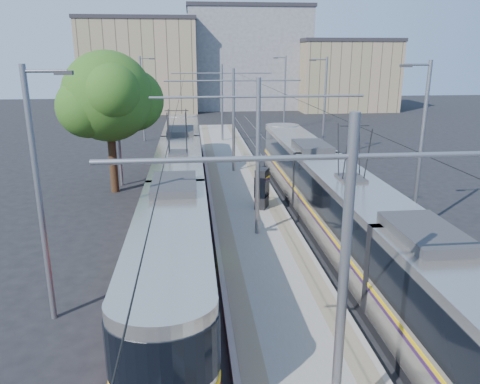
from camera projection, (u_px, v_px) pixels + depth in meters
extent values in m
plane|color=black|center=(293.00, 340.00, 14.07)|extent=(160.00, 160.00, 0.00)
cube|color=gray|center=(238.00, 184.00, 30.23)|extent=(4.00, 50.00, 0.30)
cube|color=gray|center=(216.00, 182.00, 30.05)|extent=(0.70, 50.00, 0.01)
cube|color=gray|center=(260.00, 181.00, 30.33)|extent=(0.70, 50.00, 0.01)
cube|color=gray|center=(171.00, 188.00, 29.85)|extent=(0.07, 70.00, 0.03)
cube|color=gray|center=(193.00, 187.00, 29.99)|extent=(0.07, 70.00, 0.03)
cube|color=gray|center=(282.00, 185.00, 30.56)|extent=(0.07, 70.00, 0.03)
cube|color=gray|center=(303.00, 184.00, 30.70)|extent=(0.07, 70.00, 0.03)
cube|color=black|center=(180.00, 210.00, 24.99)|extent=(2.30, 31.72, 0.40)
cube|color=#BCB5AC|center=(179.00, 181.00, 24.52)|extent=(2.40, 30.12, 2.90)
cube|color=black|center=(179.00, 171.00, 24.38)|extent=(2.43, 30.12, 1.30)
cube|color=#FFB40D|center=(180.00, 188.00, 24.63)|extent=(2.43, 30.12, 0.12)
cube|color=#A60923|center=(180.00, 197.00, 24.78)|extent=(2.42, 30.12, 1.10)
cube|color=#2D2D30|center=(178.00, 151.00, 24.06)|extent=(1.68, 3.00, 0.30)
cube|color=black|center=(346.00, 249.00, 20.12)|extent=(2.30, 31.58, 0.40)
cube|color=#B8B2A9|center=(349.00, 212.00, 19.65)|extent=(2.40, 29.98, 2.90)
cube|color=black|center=(349.00, 201.00, 19.51)|extent=(2.43, 29.98, 1.30)
cube|color=#E8B70C|center=(348.00, 221.00, 19.77)|extent=(2.43, 29.98, 0.12)
cube|color=#2F1344|center=(348.00, 225.00, 19.81)|extent=(2.43, 29.98, 0.10)
cube|color=#2D2D30|center=(351.00, 176.00, 19.19)|extent=(1.68, 3.00, 0.30)
cylinder|color=slate|center=(343.00, 291.00, 9.17)|extent=(0.20, 0.20, 7.00)
cylinder|color=slate|center=(352.00, 157.00, 8.40)|extent=(9.20, 0.10, 0.10)
cylinder|color=slate|center=(258.00, 159.00, 20.61)|extent=(0.20, 0.20, 7.00)
cylinder|color=slate|center=(259.00, 97.00, 19.84)|extent=(9.20, 0.10, 0.10)
cylinder|color=slate|center=(234.00, 121.00, 32.05)|extent=(0.20, 0.20, 7.00)
cylinder|color=slate|center=(233.00, 81.00, 31.28)|extent=(9.20, 0.10, 0.10)
cylinder|color=slate|center=(222.00, 103.00, 43.49)|extent=(0.20, 0.20, 7.00)
cylinder|color=slate|center=(222.00, 73.00, 42.72)|extent=(9.20, 0.10, 0.10)
cylinder|color=black|center=(179.00, 100.00, 28.34)|extent=(0.02, 70.00, 0.02)
cylinder|color=black|center=(295.00, 99.00, 29.04)|extent=(0.02, 70.00, 0.02)
cylinder|color=slate|center=(40.00, 201.00, 14.10)|extent=(0.18, 0.18, 8.00)
cube|color=#2D2D30|center=(64.00, 73.00, 13.13)|extent=(0.50, 0.22, 0.12)
cylinder|color=slate|center=(118.00, 124.00, 29.35)|extent=(0.18, 0.18, 8.00)
cube|color=#2D2D30|center=(131.00, 62.00, 28.38)|extent=(0.50, 0.22, 0.12)
cylinder|color=slate|center=(142.00, 100.00, 44.60)|extent=(0.18, 0.18, 8.00)
cube|color=#2D2D30|center=(152.00, 59.00, 43.64)|extent=(0.50, 0.22, 0.12)
cylinder|color=slate|center=(421.00, 151.00, 21.29)|extent=(0.18, 0.18, 8.00)
cube|color=#2D2D30|center=(406.00, 66.00, 20.11)|extent=(0.50, 0.22, 0.12)
cylinder|color=slate|center=(324.00, 110.00, 36.54)|extent=(0.18, 0.18, 8.00)
cube|color=#2D2D30|center=(313.00, 60.00, 35.36)|extent=(0.50, 0.22, 0.12)
cylinder|color=slate|center=(285.00, 93.00, 51.79)|extent=(0.18, 0.18, 8.00)
cube|color=#2D2D30|center=(276.00, 58.00, 50.61)|extent=(0.50, 0.22, 0.12)
cube|color=black|center=(262.00, 188.00, 24.84)|extent=(0.88, 1.07, 2.13)
cube|color=black|center=(262.00, 186.00, 24.80)|extent=(0.93, 1.12, 1.11)
cylinder|color=#382314|center=(113.00, 164.00, 28.57)|extent=(0.48, 0.48, 3.52)
sphere|color=#254E16|center=(108.00, 96.00, 27.40)|extent=(5.29, 5.29, 5.29)
sphere|color=#254E16|center=(133.00, 100.00, 28.47)|extent=(3.74, 3.74, 3.74)
cube|color=gray|center=(141.00, 67.00, 68.48)|extent=(16.00, 12.00, 12.59)
cube|color=#262328|center=(138.00, 19.00, 66.61)|extent=(16.32, 12.24, 0.50)
cube|color=gray|center=(246.00, 60.00, 73.59)|extent=(18.00, 14.00, 14.52)
cube|color=#262328|center=(247.00, 9.00, 71.44)|extent=(18.36, 14.28, 0.50)
cube|color=gray|center=(344.00, 76.00, 69.93)|extent=(14.00, 10.00, 9.76)
cube|color=#262328|center=(346.00, 41.00, 68.46)|extent=(14.28, 10.20, 0.50)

